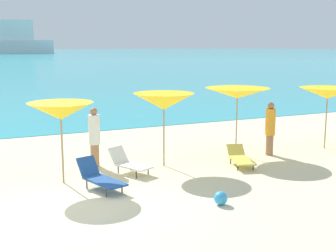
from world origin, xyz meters
The scene contains 11 objects.
ground_plane centered at (0.00, 10.00, -0.15)m, with size 50.00×100.00×0.30m, color beige.
umbrella_4 centered at (0.21, 1.85, 1.95)m, with size 1.89×1.89×2.18m.
umbrella_5 centered at (3.37, 2.31, 1.99)m, with size 2.03×2.03×2.24m.
umbrella_6 centered at (6.24, 2.70, 2.07)m, with size 2.30×2.30×2.25m.
umbrella_7 centered at (9.59, 2.06, 1.99)m, with size 2.08×2.08×2.18m.
lounge_chair_2 centered at (5.52, 1.35, 0.25)m, with size 0.96×1.58×0.53m.
lounge_chair_3 centered at (0.95, 0.91, 0.32)m, with size 0.98×1.68×0.73m.
lounge_chair_5 centered at (2.13, 1.99, 0.31)m, with size 1.07×1.45×0.70m.
beachgoer_1 centered at (7.18, 2.08, 0.95)m, with size 0.33×0.33×1.79m.
beachgoer_2 centered at (1.44, 3.12, 0.96)m, with size 0.35×0.35×1.81m.
beach_ball centered at (3.16, -1.38, 0.16)m, with size 0.32×0.32×0.32m, color #3399D8.
Camera 1 is at (-2.09, -9.87, 3.64)m, focal length 47.95 mm.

